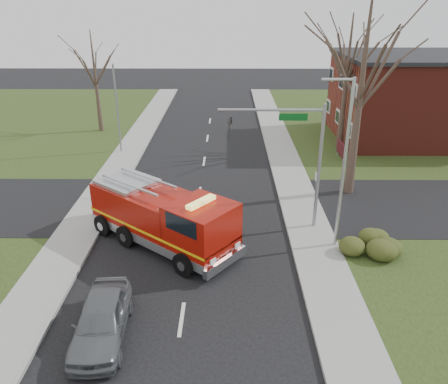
{
  "coord_description": "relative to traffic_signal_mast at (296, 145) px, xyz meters",
  "views": [
    {
      "loc": [
        1.76,
        -19.52,
        11.5
      ],
      "look_at": [
        1.6,
        1.75,
        2.0
      ],
      "focal_mm": 35.0,
      "sensor_mm": 36.0,
      "label": 1
    }
  ],
  "objects": [
    {
      "name": "traffic_signal_mast",
      "position": [
        0.0,
        0.0,
        0.0
      ],
      "size": [
        5.29,
        0.18,
        6.8
      ],
      "color": "gray",
      "rests_on": "ground"
    },
    {
      "name": "parked_car_maroon",
      "position": [
        -8.01,
        -8.45,
        -3.94
      ],
      "size": [
        2.11,
        4.63,
        1.54
      ],
      "primitive_type": "imported",
      "rotation": [
        0.0,
        0.0,
        0.06
      ],
      "color": "#5B5E62",
      "rests_on": "ground"
    },
    {
      "name": "sidewalk_right",
      "position": [
        0.99,
        -1.5,
        -4.63
      ],
      "size": [
        2.4,
        80.0,
        0.15
      ],
      "primitive_type": "cube",
      "color": "gray",
      "rests_on": "ground"
    },
    {
      "name": "brick_building",
      "position": [
        13.79,
        16.5,
        -1.05
      ],
      "size": [
        15.4,
        10.4,
        7.25
      ],
      "color": "maroon",
      "rests_on": "ground"
    },
    {
      "name": "bare_tree_near",
      "position": [
        4.29,
        4.5,
        2.71
      ],
      "size": [
        6.0,
        6.0,
        12.0
      ],
      "color": "#3C2D23",
      "rests_on": "ground"
    },
    {
      "name": "sidewalk_left",
      "position": [
        -11.41,
        -1.5,
        -4.63
      ],
      "size": [
        2.4,
        80.0,
        0.15
      ],
      "primitive_type": "cube",
      "color": "gray",
      "rests_on": "ground"
    },
    {
      "name": "bare_tree_far",
      "position": [
        5.79,
        13.5,
        1.78
      ],
      "size": [
        5.25,
        5.25,
        10.5
      ],
      "color": "#3C2D23",
      "rests_on": "ground"
    },
    {
      "name": "health_center_sign",
      "position": [
        5.29,
        11.0,
        -3.83
      ],
      "size": [
        0.12,
        2.0,
        1.4
      ],
      "color": "#4B1119",
      "rests_on": "ground"
    },
    {
      "name": "ground",
      "position": [
        -5.21,
        -1.5,
        -4.71
      ],
      "size": [
        120.0,
        120.0,
        0.0
      ],
      "primitive_type": "plane",
      "color": "black",
      "rests_on": "ground"
    },
    {
      "name": "utility_pole_far",
      "position": [
        -12.01,
        12.5,
        -1.21
      ],
      "size": [
        0.14,
        0.14,
        7.0
      ],
      "primitive_type": "cylinder",
      "color": "gray",
      "rests_on": "ground"
    },
    {
      "name": "hedge_corner",
      "position": [
        3.79,
        -2.5,
        -4.13
      ],
      "size": [
        2.8,
        2.0,
        0.9
      ],
      "primitive_type": "ellipsoid",
      "color": "#2E3412",
      "rests_on": "lawn_right"
    },
    {
      "name": "streetlight_pole",
      "position": [
        1.93,
        -2.0,
        -0.16
      ],
      "size": [
        1.48,
        0.16,
        8.4
      ],
      "color": "#B7BABF",
      "rests_on": "ground"
    },
    {
      "name": "bare_tree_left",
      "position": [
        -15.21,
        18.5,
        0.86
      ],
      "size": [
        4.5,
        4.5,
        9.0
      ],
      "color": "#3C2D23",
      "rests_on": "ground"
    },
    {
      "name": "fire_engine",
      "position": [
        -6.58,
        -1.84,
        -3.24
      ],
      "size": [
        7.97,
        7.14,
        3.24
      ],
      "rotation": [
        0.0,
        0.0,
        0.9
      ],
      "color": "#920F06",
      "rests_on": "ground"
    }
  ]
}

